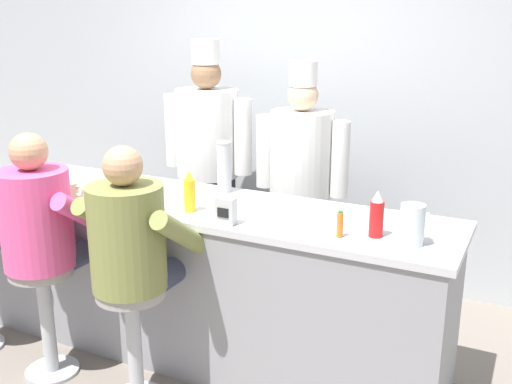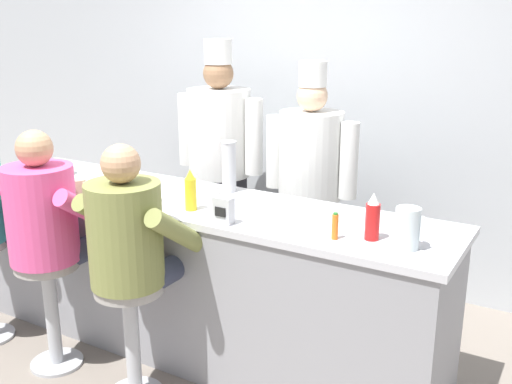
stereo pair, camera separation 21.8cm
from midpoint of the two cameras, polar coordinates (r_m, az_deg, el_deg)
ground_plane at (r=3.73m, az=-7.07°, el=-16.81°), size 20.00×20.00×0.00m
wall_back at (r=4.79m, az=6.10°, el=8.09°), size 10.00×0.06×2.70m
diner_counter at (r=3.75m, az=-4.01°, el=-7.92°), size 3.14×0.72×0.99m
ketchup_bottle_red at (r=2.97m, az=13.12°, el=-2.45°), size 0.07×0.07×0.24m
mustard_bottle_yellow at (r=3.35m, az=-4.40°, el=0.06°), size 0.07×0.07×0.23m
hot_sauce_bottle_orange at (r=2.95m, az=9.65°, el=-3.27°), size 0.03×0.03×0.14m
water_pitcher_clear at (r=2.90m, az=16.33°, el=-3.36°), size 0.13×0.12×0.20m
breakfast_plate at (r=3.58m, az=-9.07°, el=-0.62°), size 0.24×0.24×0.05m
cereal_bowl at (r=4.30m, az=-16.59°, el=1.96°), size 0.16×0.16×0.05m
coffee_mug_tan at (r=3.76m, az=-14.94°, el=0.43°), size 0.15×0.10×0.10m
coffee_mug_white at (r=3.49m, az=-2.22°, el=-0.23°), size 0.13×0.08×0.10m
cup_stack_steel at (r=3.68m, az=-0.90°, el=2.44°), size 0.09×0.09×0.32m
napkin_dispenser_chrome at (r=3.13m, az=-1.13°, el=-1.78°), size 0.11×0.06×0.14m
diner_seated_pink at (r=3.59m, az=-17.66°, el=-2.75°), size 0.60×0.59×1.44m
diner_seated_olive at (r=3.17m, az=-9.92°, el=-4.84°), size 0.59×0.58×1.43m
cook_in_whites_near at (r=4.55m, az=-2.11°, el=3.67°), size 0.73×0.47×1.88m
cook_in_whites_far at (r=4.18m, az=6.66°, el=1.44°), size 0.68×0.44×1.75m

